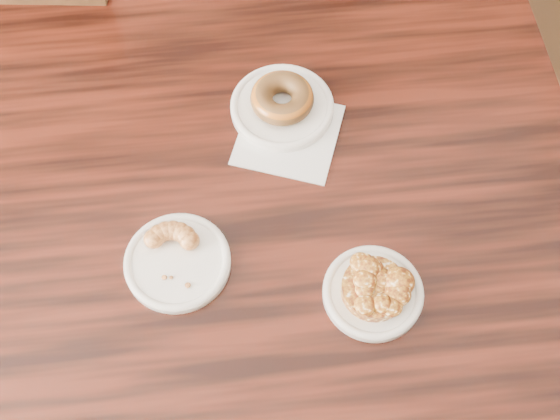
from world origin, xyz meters
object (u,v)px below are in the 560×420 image
object	(u,v)px
cafe_table	(272,313)
cruller_fragment	(176,257)
apple_fritter	(375,287)
glazed_donut	(282,98)
chair_far	(60,37)

from	to	relation	value
cafe_table	cruller_fragment	distance (m)	0.42
apple_fritter	glazed_donut	bearing A→B (deg)	94.86
chair_far	cruller_fragment	distance (m)	0.84
glazed_donut	cruller_fragment	world-z (taller)	glazed_donut
chair_far	glazed_donut	bearing A→B (deg)	141.07
cafe_table	glazed_donut	xyz separation A→B (m)	(0.08, 0.20, 0.41)
apple_fritter	cruller_fragment	bearing A→B (deg)	153.45
cafe_table	apple_fritter	xyz separation A→B (m)	(0.11, -0.14, 0.40)
cafe_table	cruller_fragment	world-z (taller)	cruller_fragment
apple_fritter	chair_far	bearing A→B (deg)	113.50
glazed_donut	apple_fritter	xyz separation A→B (m)	(0.03, -0.34, -0.01)
cafe_table	apple_fritter	distance (m)	0.44
chair_far	cruller_fragment	world-z (taller)	chair_far
cafe_table	apple_fritter	bearing A→B (deg)	-41.78
chair_far	apple_fritter	bearing A→B (deg)	131.55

